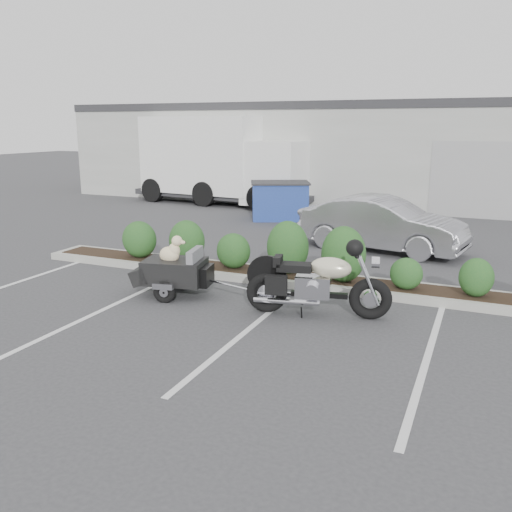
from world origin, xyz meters
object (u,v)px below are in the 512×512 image
at_px(delivery_truck, 224,162).
at_px(sedan, 382,224).
at_px(motorcycle, 317,284).
at_px(pet_trailer, 174,270).
at_px(dumpster, 280,200).

bearing_deg(delivery_truck, sedan, -33.22).
xyz_separation_m(motorcycle, pet_trailer, (-2.79, 0.02, -0.07)).
bearing_deg(dumpster, pet_trailer, -106.61).
relative_size(motorcycle, dumpster, 1.05).
bearing_deg(delivery_truck, pet_trailer, -61.66).
height_order(sedan, delivery_truck, delivery_truck).
xyz_separation_m(motorcycle, sedan, (0.05, 5.34, 0.12)).
relative_size(sedan, dumpster, 1.80).
bearing_deg(pet_trailer, dumpster, 86.14).
bearing_deg(pet_trailer, sedan, 50.07).
bearing_deg(motorcycle, delivery_truck, 111.29).
distance_m(motorcycle, pet_trailer, 2.79).
height_order(dumpster, delivery_truck, delivery_truck).
bearing_deg(delivery_truck, dumpster, -32.64).
distance_m(sedan, dumpster, 5.28).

